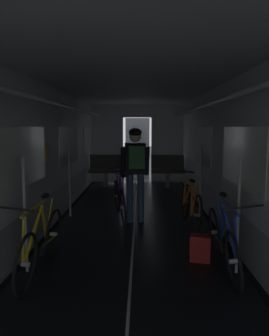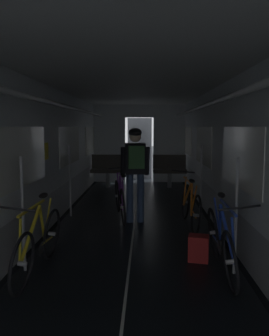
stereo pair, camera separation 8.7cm
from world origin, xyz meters
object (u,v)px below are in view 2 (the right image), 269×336
Objects in this scene: bicycle_purple_in_aisle at (120,199)px; backpack_on_floor at (199,248)px; bench_seat_far_left at (108,168)px; bicycle_yellow at (38,243)px; person_cyclist_aisle at (135,165)px; bicycle_blue at (221,241)px; bench_seat_far_right at (169,168)px; bicycle_orange at (190,205)px.

bicycle_purple_in_aisle is 2.41m from backpack_on_floor.
bicycle_yellow is (-0.16, -6.06, -0.19)m from bench_seat_far_left.
bench_seat_far_left is 3.92m from person_cyclist_aisle.
bicycle_purple_in_aisle is at bearing 119.54° from backpack_on_floor.
person_cyclist_aisle is at bearing -76.33° from bench_seat_far_left.
person_cyclist_aisle reaches higher than backpack_on_floor.
bench_seat_far_left is 0.57× the size of person_cyclist_aisle.
bicycle_purple_in_aisle is (-1.40, 2.42, 0.00)m from bicycle_blue.
bench_seat_far_right is 4.03m from bicycle_orange.
bicycle_orange reaches higher than backpack_on_floor.
bicycle_yellow is 2.19m from bicycle_blue.
bench_seat_far_left and bicycle_blue have the same top height.
bicycle_orange is at bearing -64.77° from bench_seat_far_left.
bicycle_orange is (0.09, -4.02, -0.19)m from bench_seat_far_right.
bench_seat_far_left is 2.89× the size of backpack_on_floor.
bicycle_orange is 1.91m from bicycle_blue.
person_cyclist_aisle reaches higher than bicycle_orange.
bicycle_yellow is 0.98× the size of person_cyclist_aisle.
bench_seat_far_right is 3.91m from person_cyclist_aisle.
bench_seat_far_right is at bearing 92.12° from bicycle_blue.
bench_seat_far_left is 6.06m from bicycle_yellow.
bicycle_purple_in_aisle is (0.78, 2.55, 0.00)m from bicycle_yellow.
bicycle_blue is at bearing 3.27° from bicycle_yellow.
bicycle_blue is at bearing -59.99° from bicycle_purple_in_aisle.
backpack_on_floor is at bearing -60.46° from bicycle_purple_in_aisle.
bicycle_yellow is 1.00× the size of bicycle_blue.
bench_seat_far_right is 0.58× the size of bicycle_orange.
bicycle_orange is at bearing 44.67° from bicycle_yellow.
bicycle_yellow is 2.62m from person_cyclist_aisle.
bicycle_blue is at bearing -87.88° from bench_seat_far_right.
backpack_on_floor is at bearing -72.14° from bench_seat_far_left.
person_cyclist_aisle reaches higher than bicycle_blue.
bicycle_orange is 1.59m from backpack_on_floor.
bicycle_orange reaches higher than bicycle_purple_in_aisle.
bench_seat_far_left is 0.58× the size of bicycle_blue.
bench_seat_far_left is at bearing 107.86° from backpack_on_floor.
bicycle_blue is (2.02, -5.93, -0.19)m from bench_seat_far_left.
backpack_on_floor is (-0.09, -1.57, -0.21)m from bicycle_orange.
bench_seat_far_left is at bearing 115.23° from bicycle_orange.
bicycle_yellow is at bearing -107.97° from bench_seat_far_right.
bicycle_blue is at bearing -62.95° from person_cyclist_aisle.
bench_seat_far_right is at bearing 90.03° from backpack_on_floor.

